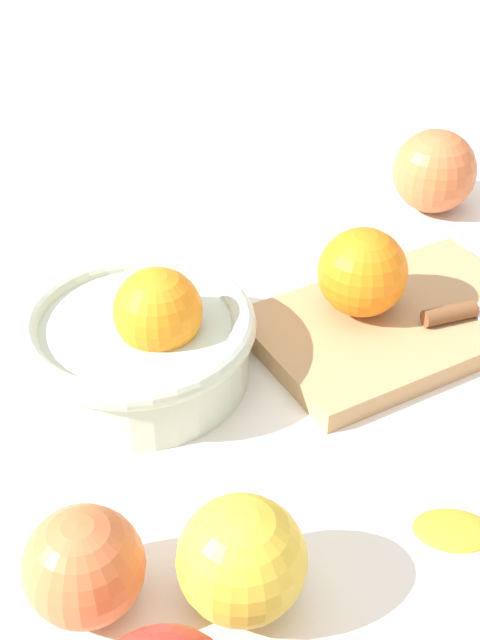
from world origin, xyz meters
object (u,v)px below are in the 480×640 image
object	(u,v)px
bowl	(140,339)
cutting_board	(395,323)
apple_front_left	(84,566)
apple_front_left_3	(242,560)
apple_back_right	(434,171)
orange_on_board	(362,272)

from	to	relation	value
bowl	cutting_board	bearing A→B (deg)	-19.75
apple_front_left	apple_front_left_3	distance (m)	0.09
apple_back_right	apple_front_left_3	xyz separation A→B (m)	(-0.42, -0.27, -0.00)
apple_front_left	apple_front_left_3	world-z (taller)	apple_front_left_3
bowl	apple_front_left	size ratio (longest dim) A/B	2.55
orange_on_board	apple_front_left_3	bearing A→B (deg)	-145.02
cutting_board	apple_front_left	world-z (taller)	apple_front_left
apple_back_right	apple_front_left_3	size ratio (longest dim) A/B	1.09
cutting_board	bowl	bearing A→B (deg)	160.25
apple_front_left	apple_front_left_3	bearing A→B (deg)	-33.51
cutting_board	apple_front_left	xyz separation A→B (m)	(-0.32, -0.09, 0.03)
apple_front_left	apple_back_right	bearing A→B (deg)	23.93
orange_on_board	cutting_board	bearing A→B (deg)	-49.19
bowl	apple_front_left_3	bearing A→B (deg)	-104.64
apple_back_right	bowl	bearing A→B (deg)	-170.81
cutting_board	apple_front_left_3	size ratio (longest dim) A/B	3.05
apple_front_left	apple_back_right	size ratio (longest dim) A/B	0.86
cutting_board	apple_front_left_3	distance (m)	0.29
orange_on_board	apple_back_right	size ratio (longest dim) A/B	0.88
apple_back_right	apple_front_left_3	world-z (taller)	apple_back_right
cutting_board	apple_front_left	size ratio (longest dim) A/B	3.27
bowl	orange_on_board	size ratio (longest dim) A/B	2.48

